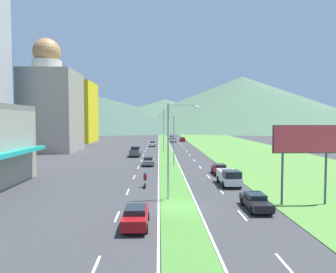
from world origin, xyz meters
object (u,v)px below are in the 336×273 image
object	(u,v)px
car_5	(173,140)
car_7	(149,161)
car_4	(256,201)
motorcycle_rider	(145,181)
car_1	(220,169)
car_0	(152,144)
pickup_truck_1	(135,152)
car_6	(182,139)
billboard_roadside	(305,143)
car_2	(172,137)
street_lamp_near	(172,144)
street_lamp_mid	(171,137)
pickup_truck_0	(229,178)
car_3	(136,216)
street_lamp_far	(164,128)

from	to	relation	value
car_5	car_7	size ratio (longest dim) A/B	1.03
car_4	car_7	size ratio (longest dim) A/B	1.04
motorcycle_rider	car_1	bearing A→B (deg)	-50.59
car_0	pickup_truck_1	xyz separation A→B (m)	(-3.21, -25.18, 0.20)
motorcycle_rider	car_6	bearing A→B (deg)	-7.44
billboard_roadside	car_5	bearing A→B (deg)	95.68
car_7	car_2	bearing A→B (deg)	-5.43
street_lamp_near	car_1	xyz separation A→B (m)	(7.50, 14.11, -4.67)
street_lamp_mid	car_7	world-z (taller)	street_lamp_mid
car_0	car_1	xyz separation A→B (m)	(10.65, -47.92, -0.03)
pickup_truck_0	motorcycle_rider	size ratio (longest dim) A/B	2.70
pickup_truck_1	motorcycle_rider	size ratio (longest dim) A/B	2.70
car_5	car_7	bearing A→B (deg)	-6.97
car_3	pickup_truck_1	world-z (taller)	pickup_truck_1
street_lamp_near	pickup_truck_1	distance (m)	37.65
car_5	motorcycle_rider	size ratio (longest dim) A/B	2.31
street_lamp_far	car_1	xyz separation A→B (m)	(7.43, -30.29, -5.12)
street_lamp_far	car_3	distance (m)	52.51
street_lamp_near	car_2	bearing A→B (deg)	87.65
billboard_roadside	car_0	size ratio (longest dim) A/B	1.60
motorcycle_rider	street_lamp_far	bearing A→B (deg)	-4.29
street_lamp_far	car_4	distance (m)	48.89
street_lamp_far	pickup_truck_1	size ratio (longest dim) A/B	1.92
street_lamp_mid	car_5	bearing A→B (deg)	86.99
car_4	pickup_truck_1	distance (m)	42.74
street_lamp_near	car_3	xyz separation A→B (m)	(-2.94, -7.78, -4.64)
car_5	pickup_truck_1	world-z (taller)	pickup_truck_1
pickup_truck_1	car_2	bearing A→B (deg)	-9.82
billboard_roadside	car_5	size ratio (longest dim) A/B	1.59
car_3	car_0	bearing A→B (deg)	0.18
car_3	car_6	xyz separation A→B (m)	(10.29, 91.38, -0.02)
motorcycle_rider	car_7	bearing A→B (deg)	0.60
car_6	car_5	bearing A→B (deg)	-40.07
car_1	car_2	world-z (taller)	car_2
street_lamp_near	street_lamp_far	world-z (taller)	street_lamp_far
billboard_roadside	car_7	bearing A→B (deg)	120.47
street_lamp_mid	pickup_truck_0	bearing A→B (deg)	-68.70
car_5	car_1	bearing A→B (deg)	3.18
street_lamp_mid	pickup_truck_0	world-z (taller)	street_lamp_mid
street_lamp_mid	car_2	xyz separation A→B (m)	(3.09, 74.23, -4.23)
street_lamp_near	car_7	distance (m)	23.76
street_lamp_far	car_3	xyz separation A→B (m)	(-3.01, -52.18, -5.09)
street_lamp_far	pickup_truck_1	distance (m)	11.07
car_4	car_7	distance (m)	28.68
street_lamp_far	car_7	bearing A→B (deg)	-98.27
car_1	car_0	bearing A→B (deg)	-167.46
car_0	pickup_truck_1	bearing A→B (deg)	172.74
car_3	motorcycle_rider	xyz separation A→B (m)	(0.10, 13.39, -0.04)
street_lamp_near	car_2	size ratio (longest dim) A/B	2.34
car_1	pickup_truck_0	world-z (taller)	pickup_truck_0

